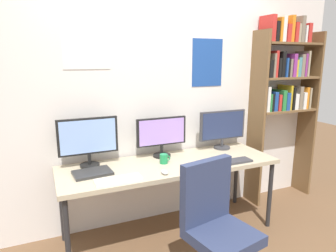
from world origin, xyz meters
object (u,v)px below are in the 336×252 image
at_px(computer_mouse, 165,172).
at_px(office_chair, 217,241).
at_px(keyboard_right, 233,161).
at_px(desk, 170,168).
at_px(monitor_left, 88,139).
at_px(coffee_mug, 164,159).
at_px(bookshelf, 284,82).
at_px(monitor_right, 222,127).
at_px(keyboard_left, 118,180).
at_px(laptop_closed, 92,173).
at_px(monitor_center, 162,134).

bearing_deg(computer_mouse, office_chair, -73.64).
bearing_deg(keyboard_right, desk, 157.67).
height_order(monitor_left, coffee_mug, monitor_left).
height_order(keyboard_right, computer_mouse, computer_mouse).
bearing_deg(computer_mouse, keyboard_right, 0.61).
bearing_deg(office_chair, bookshelf, 34.34).
xyz_separation_m(bookshelf, keyboard_right, (-1.00, -0.46, -0.69)).
height_order(desk, monitor_right, monitor_right).
xyz_separation_m(keyboard_right, coffee_mug, (-0.62, 0.24, 0.04)).
height_order(keyboard_left, computer_mouse, computer_mouse).
xyz_separation_m(keyboard_left, keyboard_right, (1.12, 0.00, 0.00)).
height_order(laptop_closed, coffee_mug, coffee_mug).
distance_m(bookshelf, computer_mouse, 1.90).
distance_m(monitor_right, laptop_closed, 1.48).
bearing_deg(laptop_closed, desk, -5.14).
xyz_separation_m(keyboard_left, laptop_closed, (-0.17, 0.23, 0.00)).
bearing_deg(monitor_right, coffee_mug, -165.51).
bearing_deg(laptop_closed, office_chair, -52.92).
distance_m(bookshelf, office_chair, 2.14).
bearing_deg(keyboard_right, coffee_mug, 158.64).
distance_m(office_chair, keyboard_right, 0.88).
relative_size(keyboard_right, laptop_closed, 1.15).
xyz_separation_m(monitor_left, computer_mouse, (0.56, -0.45, -0.24)).
relative_size(bookshelf, monitor_left, 4.04).
bearing_deg(monitor_center, office_chair, -89.13).
distance_m(keyboard_right, computer_mouse, 0.72).
height_order(keyboard_right, laptop_closed, laptop_closed).
distance_m(desk, coffee_mug, 0.11).
xyz_separation_m(office_chair, monitor_right, (0.70, 1.03, 0.58)).
bearing_deg(monitor_center, coffee_mug, -106.17).
xyz_separation_m(monitor_right, coffee_mug, (-0.78, -0.20, -0.19)).
bearing_deg(office_chair, laptop_closed, 132.15).
distance_m(bookshelf, monitor_left, 2.32).
bearing_deg(computer_mouse, bookshelf, 15.29).
bearing_deg(monitor_left, bookshelf, 0.46).
bearing_deg(office_chair, coffee_mug, 95.07).
distance_m(monitor_right, coffee_mug, 0.82).
xyz_separation_m(computer_mouse, laptop_closed, (-0.57, 0.24, -0.00)).
xyz_separation_m(bookshelf, office_chair, (-1.54, -1.05, -1.04)).
xyz_separation_m(monitor_right, keyboard_left, (-1.28, -0.44, -0.23)).
bearing_deg(monitor_center, laptop_closed, -163.83).
bearing_deg(monitor_left, coffee_mug, -16.90).
relative_size(keyboard_left, computer_mouse, 3.92).
bearing_deg(office_chair, keyboard_left, 134.19).
bearing_deg(bookshelf, desk, -171.57).
relative_size(keyboard_left, coffee_mug, 3.55).
distance_m(keyboard_left, laptop_closed, 0.29).
xyz_separation_m(desk, monitor_right, (0.72, 0.21, 0.29)).
bearing_deg(office_chair, desk, 91.10).
bearing_deg(bookshelf, monitor_left, -179.54).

